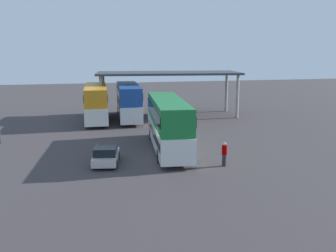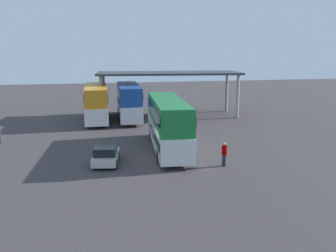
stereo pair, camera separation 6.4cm
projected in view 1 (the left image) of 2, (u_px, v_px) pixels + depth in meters
name	position (u px, v px, depth m)	size (l,w,h in m)	color
ground_plane	(163.00, 161.00, 27.81)	(140.00, 140.00, 0.00)	#3E383A
double_decker_main	(168.00, 122.00, 30.52)	(3.61, 11.70, 4.20)	silver
parked_hatchback	(106.00, 155.00, 26.91)	(2.29, 3.89, 1.35)	beige
double_decker_near_canopy	(96.00, 102.00, 43.27)	(2.94, 10.72, 4.10)	white
double_decker_mid_row	(128.00, 100.00, 44.39)	(3.13, 11.09, 4.14)	silver
depot_canopy	(168.00, 75.00, 46.27)	(18.14, 8.22, 5.46)	#33353A
pedestrian_waiting	(224.00, 154.00, 26.40)	(0.38, 0.38, 1.74)	#262633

